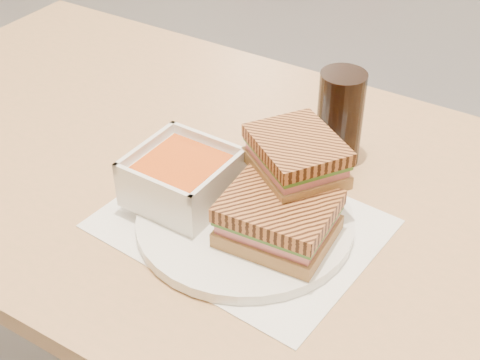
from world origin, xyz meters
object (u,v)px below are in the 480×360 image
Objects in this scene: plate at (245,221)px; panini_lower at (278,219)px; cola_glass at (340,118)px; soup_bowl at (182,179)px; main_table at (195,222)px.

panini_lower reaches higher than plate.
plate is at bearing -93.84° from cola_glass.
soup_bowl is 0.15m from panini_lower.
plate is (0.15, -0.07, 0.12)m from main_table.
plate is 2.12× the size of soup_bowl.
soup_bowl is (0.06, -0.08, 0.16)m from main_table.
plate is 0.10m from soup_bowl.
soup_bowl reaches higher than plate.
plate is 0.21m from cola_glass.
soup_bowl is 0.90× the size of panini_lower.
soup_bowl reaches higher than panini_lower.
cola_glass is at bearing 40.30° from main_table.
plate is 0.07m from panini_lower.
main_table is 0.20m from plate.
cola_glass is at bearing 101.25° from panini_lower.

